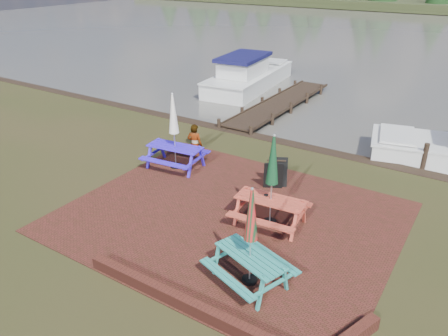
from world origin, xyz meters
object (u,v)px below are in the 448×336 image
at_px(boat_jetty, 248,77).
at_px(picnic_table_teal, 250,251).
at_px(picnic_table_red, 271,195).
at_px(picnic_table_blue, 175,143).
at_px(jetty, 279,104).
at_px(chalkboard, 276,174).
at_px(person, 194,125).

bearing_deg(boat_jetty, picnic_table_teal, -66.05).
height_order(picnic_table_red, picnic_table_blue, picnic_table_blue).
bearing_deg(jetty, boat_jetty, 140.32).
bearing_deg(picnic_table_blue, picnic_table_red, -24.88).
bearing_deg(jetty, chalkboard, -64.64).
relative_size(picnic_table_teal, person, 1.39).
height_order(picnic_table_red, boat_jetty, picnic_table_red).
height_order(picnic_table_teal, chalkboard, picnic_table_teal).
distance_m(chalkboard, jetty, 8.84).
relative_size(picnic_table_blue, person, 1.54).
relative_size(picnic_table_teal, picnic_table_blue, 0.90).
bearing_deg(picnic_table_red, picnic_table_teal, -78.30).
xyz_separation_m(picnic_table_teal, picnic_table_red, (-0.72, 2.40, 0.08)).
distance_m(picnic_table_teal, chalkboard, 4.70).
relative_size(jetty, boat_jetty, 1.15).
height_order(chalkboard, person, person).
relative_size(chalkboard, person, 0.56).
relative_size(chalkboard, boat_jetty, 0.12).
xyz_separation_m(chalkboard, boat_jetty, (-7.15, 10.78, -0.04)).
bearing_deg(boat_jetty, chalkboard, -62.31).
height_order(picnic_table_blue, person, picnic_table_blue).
height_order(jetty, person, person).
distance_m(picnic_table_teal, jetty, 13.52).
distance_m(picnic_table_red, chalkboard, 2.22).
bearing_deg(person, picnic_table_red, 135.45).
distance_m(picnic_table_blue, person, 2.10).
bearing_deg(picnic_table_red, jetty, 109.88).
distance_m(chalkboard, boat_jetty, 12.93).
xyz_separation_m(picnic_table_red, person, (-5.12, 3.50, -0.06)).
relative_size(picnic_table_red, boat_jetty, 0.33).
bearing_deg(picnic_table_teal, chalkboard, 128.60).
xyz_separation_m(boat_jetty, person, (2.88, -9.28, 0.40)).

